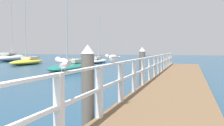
# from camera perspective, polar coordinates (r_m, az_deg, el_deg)

# --- Properties ---
(pier_deck) EXTENTS (2.49, 23.86, 0.47)m
(pier_deck) POSITION_cam_1_polar(r_m,az_deg,el_deg) (12.67, 15.12, -4.27)
(pier_deck) COLOR brown
(pier_deck) RESTS_ON ground_plane
(pier_railing) EXTENTS (0.12, 22.38, 1.06)m
(pier_railing) POSITION_cam_1_polar(r_m,az_deg,el_deg) (12.69, 9.93, -0.17)
(pier_railing) COLOR white
(pier_railing) RESTS_ON pier_deck
(dock_piling_near) EXTENTS (0.29, 0.29, 1.96)m
(dock_piling_near) POSITION_cam_1_polar(r_m,az_deg,el_deg) (5.41, -5.62, -6.03)
(dock_piling_near) COLOR #6B6056
(dock_piling_near) RESTS_ON ground_plane
(dock_piling_far) EXTENTS (0.29, 0.29, 1.96)m
(dock_piling_far) POSITION_cam_1_polar(r_m,az_deg,el_deg) (11.34, 7.00, -1.21)
(dock_piling_far) COLOR #6B6056
(dock_piling_far) RESTS_ON ground_plane
(seagull_foreground) EXTENTS (0.41, 0.32, 0.21)m
(seagull_foreground) POSITION_cam_1_polar(r_m,az_deg,el_deg) (3.60, -11.38, 0.09)
(seagull_foreground) COLOR white
(seagull_foreground) RESTS_ON pier_railing
(seagull_background) EXTENTS (0.29, 0.43, 0.21)m
(seagull_background) POSITION_cam_1_polar(r_m,az_deg,el_deg) (5.76, 0.12, 1.28)
(seagull_background) COLOR white
(seagull_background) RESTS_ON pier_railing
(boat_0) EXTENTS (3.30, 7.39, 8.05)m
(boat_0) POSITION_cam_1_polar(r_m,az_deg,el_deg) (32.08, -19.00, 0.39)
(boat_0) COLOR gold
(boat_0) RESTS_ON ground_plane
(boat_1) EXTENTS (3.68, 7.53, 9.66)m
(boat_1) POSITION_cam_1_polar(r_m,az_deg,el_deg) (22.07, -10.00, -0.65)
(boat_1) COLOR #197266
(boat_1) RESTS_ON ground_plane
(boat_4) EXTENTS (1.92, 5.97, 6.73)m
(boat_4) POSITION_cam_1_polar(r_m,az_deg,el_deg) (33.53, -3.30, 0.61)
(boat_4) COLOR white
(boat_4) RESTS_ON ground_plane
(boat_5) EXTENTS (4.98, 8.76, 9.46)m
(boat_5) POSITION_cam_1_polar(r_m,az_deg,el_deg) (42.01, -22.40, 1.21)
(boat_5) COLOR white
(boat_5) RESTS_ON ground_plane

